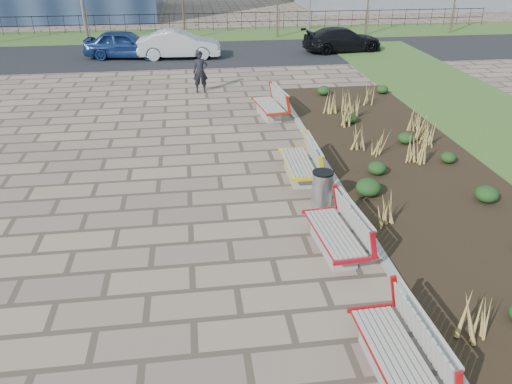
{
  "coord_description": "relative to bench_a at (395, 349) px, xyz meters",
  "views": [
    {
      "loc": [
        0.2,
        -6.81,
        6.02
      ],
      "look_at": [
        1.5,
        3.0,
        0.9
      ],
      "focal_mm": 35.0,
      "sensor_mm": 36.0,
      "label": 1
    }
  ],
  "objects": [
    {
      "name": "ground",
      "position": [
        -3.0,
        1.58,
        -0.5
      ],
      "size": [
        120.0,
        120.0,
        0.0
      ],
      "primitive_type": "plane",
      "color": "#7F6B57",
      "rests_on": "ground"
    },
    {
      "name": "planting_bed",
      "position": [
        3.25,
        6.58,
        -0.45
      ],
      "size": [
        4.5,
        18.0,
        0.1
      ],
      "primitive_type": "cube",
      "color": "black",
      "rests_on": "ground"
    },
    {
      "name": "planting_curb",
      "position": [
        0.92,
        6.58,
        -0.42
      ],
      "size": [
        0.16,
        18.0,
        0.15
      ],
      "primitive_type": "cube",
      "color": "gray",
      "rests_on": "ground"
    },
    {
      "name": "grass_verge_far",
      "position": [
        -3.0,
        29.58,
        -0.48
      ],
      "size": [
        80.0,
        5.0,
        0.04
      ],
      "primitive_type": "cube",
      "color": "#33511E",
      "rests_on": "ground"
    },
    {
      "name": "road",
      "position": [
        -3.0,
        23.58,
        -0.49
      ],
      "size": [
        80.0,
        7.0,
        0.02
      ],
      "primitive_type": "cube",
      "color": "black",
      "rests_on": "ground"
    },
    {
      "name": "bench_a",
      "position": [
        0.0,
        0.0,
        0.0
      ],
      "size": [
        0.98,
        2.13,
        1.0
      ],
      "primitive_type": null,
      "rotation": [
        0.0,
        0.0,
        0.04
      ],
      "color": "#AA0B0E",
      "rests_on": "ground"
    },
    {
      "name": "bench_b",
      "position": [
        0.0,
        3.4,
        0.0
      ],
      "size": [
        1.06,
        2.16,
        1.0
      ],
      "primitive_type": null,
      "rotation": [
        0.0,
        0.0,
        0.08
      ],
      "color": "#AE0B19",
      "rests_on": "ground"
    },
    {
      "name": "bench_c",
      "position": [
        0.0,
        7.05,
        0.0
      ],
      "size": [
        0.93,
        2.11,
        1.0
      ],
      "primitive_type": null,
      "rotation": [
        0.0,
        0.0,
        -0.01
      ],
      "color": "#DFBE0B",
      "rests_on": "ground"
    },
    {
      "name": "bench_d",
      "position": [
        0.0,
        12.31,
        0.0
      ],
      "size": [
        1.17,
        2.2,
        1.0
      ],
      "primitive_type": null,
      "rotation": [
        0.0,
        0.0,
        0.13
      ],
      "color": "#B5200C",
      "rests_on": "ground"
    },
    {
      "name": "litter_bin",
      "position": [
        0.22,
        5.31,
        -0.03
      ],
      "size": [
        0.5,
        0.5,
        0.93
      ],
      "primitive_type": "cylinder",
      "color": "#B2B2B7",
      "rests_on": "ground"
    },
    {
      "name": "pedestrian",
      "position": [
        -2.37,
        15.9,
        0.37
      ],
      "size": [
        0.66,
        0.45,
        1.74
      ],
      "primitive_type": "imported",
      "rotation": [
        0.0,
        0.0,
        0.06
      ],
      "color": "black",
      "rests_on": "ground"
    },
    {
      "name": "car_blue",
      "position": [
        -6.19,
        23.06,
        0.25
      ],
      "size": [
        4.5,
        2.3,
        1.46
      ],
      "primitive_type": "imported",
      "rotation": [
        0.0,
        0.0,
        1.43
      ],
      "color": "navy",
      "rests_on": "road"
    },
    {
      "name": "car_silver",
      "position": [
        -3.29,
        22.63,
        0.25
      ],
      "size": [
        4.48,
        1.77,
        1.45
      ],
      "primitive_type": "imported",
      "rotation": [
        0.0,
        0.0,
        1.52
      ],
      "color": "#A0A3A7",
      "rests_on": "road"
    },
    {
      "name": "car_black",
      "position": [
        5.95,
        23.17,
        0.18
      ],
      "size": [
        4.76,
        2.42,
        1.32
      ],
      "primitive_type": "imported",
      "rotation": [
        0.0,
        0.0,
        1.7
      ],
      "color": "black",
      "rests_on": "road"
    },
    {
      "name": "tree_b",
      "position": [
        -9.0,
        28.08,
        1.54
      ],
      "size": [
        1.4,
        1.4,
        4.0
      ],
      "primitive_type": null,
      "color": "#4C3D2D",
      "rests_on": "grass_verge_far"
    },
    {
      "name": "tree_c",
      "position": [
        -3.0,
        28.08,
        1.54
      ],
      "size": [
        1.4,
        1.4,
        4.0
      ],
      "primitive_type": null,
      "color": "#4C3D2D",
      "rests_on": "grass_verge_far"
    },
    {
      "name": "tree_d",
      "position": [
        3.0,
        28.08,
        1.54
      ],
      "size": [
        1.4,
        1.4,
        4.0
      ],
      "primitive_type": null,
      "color": "#4C3D2D",
      "rests_on": "grass_verge_far"
    },
    {
      "name": "tree_e",
      "position": [
        9.0,
        28.08,
        1.54
      ],
      "size": [
        1.4,
        1.4,
        4.0
      ],
      "primitive_type": null,
      "color": "#4C3D2D",
      "rests_on": "grass_verge_far"
    },
    {
      "name": "tree_f",
      "position": [
        15.0,
        28.08,
        1.54
      ],
      "size": [
        1.4,
        1.4,
        4.0
      ],
      "primitive_type": null,
      "color": "#4C3D2D",
      "rests_on": "grass_verge_far"
    },
    {
      "name": "railing_fence",
      "position": [
        -3.0,
        31.08,
        0.14
      ],
      "size": [
        44.0,
        0.1,
        1.2
      ],
      "primitive_type": null,
      "color": "black",
      "rests_on": "grass_verge_far"
    }
  ]
}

